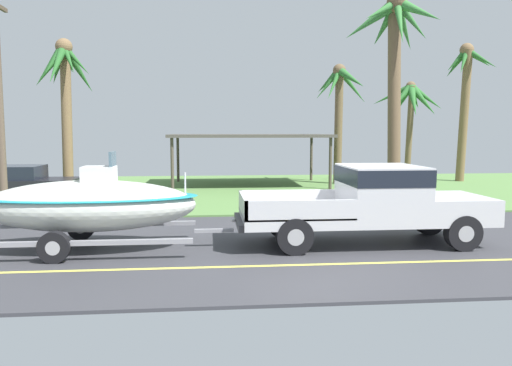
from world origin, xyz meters
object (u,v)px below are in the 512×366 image
(pickup_truck_towing, at_px, (379,200))
(boat_on_trailer, at_px, (88,205))
(palm_tree_near_right, at_px, (411,105))
(parked_sedan_near, at_px, (10,185))
(palm_tree_far_left, at_px, (64,81))
(palm_tree_mid, at_px, (339,97))
(palm_tree_far_right, at_px, (394,53))
(carport_awning, at_px, (249,137))
(palm_tree_near_left, at_px, (466,84))

(pickup_truck_towing, xyz_separation_m, boat_on_trailer, (-6.67, -0.00, -0.02))
(boat_on_trailer, bearing_deg, palm_tree_near_right, 44.92)
(pickup_truck_towing, xyz_separation_m, palm_tree_near_right, (5.96, 12.60, 2.91))
(parked_sedan_near, xyz_separation_m, palm_tree_far_left, (1.50, 2.19, 4.05))
(palm_tree_far_left, bearing_deg, parked_sedan_near, -124.35)
(palm_tree_near_right, distance_m, palm_tree_mid, 3.57)
(palm_tree_near_right, distance_m, palm_tree_far_right, 8.38)
(carport_awning, height_order, palm_tree_far_right, palm_tree_far_right)
(palm_tree_mid, bearing_deg, palm_tree_far_left, -167.31)
(boat_on_trailer, relative_size, palm_tree_far_left, 0.91)
(parked_sedan_near, height_order, palm_tree_far_left, palm_tree_far_left)
(parked_sedan_near, height_order, palm_tree_far_right, palm_tree_far_right)
(carport_awning, distance_m, palm_tree_far_left, 8.54)
(parked_sedan_near, bearing_deg, palm_tree_far_left, 55.65)
(palm_tree_far_right, bearing_deg, boat_on_trailer, -149.67)
(palm_tree_near_left, relative_size, palm_tree_mid, 1.20)
(boat_on_trailer, bearing_deg, palm_tree_far_right, 30.33)
(carport_awning, distance_m, palm_tree_near_left, 11.56)
(palm_tree_near_left, distance_m, palm_tree_near_right, 3.49)
(parked_sedan_near, bearing_deg, pickup_truck_towing, -34.94)
(palm_tree_near_right, bearing_deg, parked_sedan_near, -164.94)
(palm_tree_far_right, bearing_deg, parked_sedan_near, 168.68)
(parked_sedan_near, xyz_separation_m, carport_awning, (9.31, 4.75, 1.72))
(parked_sedan_near, xyz_separation_m, palm_tree_mid, (13.80, 4.96, 3.67))
(carport_awning, bearing_deg, pickup_truck_towing, -80.80)
(boat_on_trailer, height_order, palm_tree_far_left, palm_tree_far_left)
(boat_on_trailer, distance_m, parked_sedan_near, 9.23)
(palm_tree_near_right, bearing_deg, palm_tree_near_left, 14.35)
(palm_tree_near_right, relative_size, palm_tree_far_left, 0.79)
(palm_tree_near_left, bearing_deg, pickup_truck_towing, -124.34)
(palm_tree_mid, height_order, palm_tree_far_right, palm_tree_far_right)
(parked_sedan_near, bearing_deg, boat_on_trailer, -59.42)
(palm_tree_far_left, bearing_deg, boat_on_trailer, -72.50)
(palm_tree_near_right, distance_m, palm_tree_far_left, 16.04)
(carport_awning, xyz_separation_m, palm_tree_near_right, (8.02, -0.09, 1.55))
(palm_tree_far_right, bearing_deg, carport_awning, 119.88)
(palm_tree_near_left, distance_m, palm_tree_mid, 6.79)
(carport_awning, bearing_deg, palm_tree_mid, 2.68)
(pickup_truck_towing, relative_size, palm_tree_mid, 1.01)
(pickup_truck_towing, bearing_deg, palm_tree_far_left, 134.25)
(boat_on_trailer, relative_size, palm_tree_far_right, 0.81)
(palm_tree_far_left, bearing_deg, pickup_truck_towing, -45.75)
(palm_tree_near_right, height_order, palm_tree_mid, palm_tree_mid)
(pickup_truck_towing, distance_m, boat_on_trailer, 6.67)
(palm_tree_far_right, bearing_deg, palm_tree_far_left, 157.90)
(palm_tree_near_left, bearing_deg, palm_tree_mid, -175.55)
(palm_tree_near_left, relative_size, palm_tree_near_right, 1.40)
(pickup_truck_towing, height_order, palm_tree_mid, palm_tree_mid)
(carport_awning, height_order, palm_tree_mid, palm_tree_mid)
(pickup_truck_towing, xyz_separation_m, parked_sedan_near, (-11.36, 7.94, -0.36))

